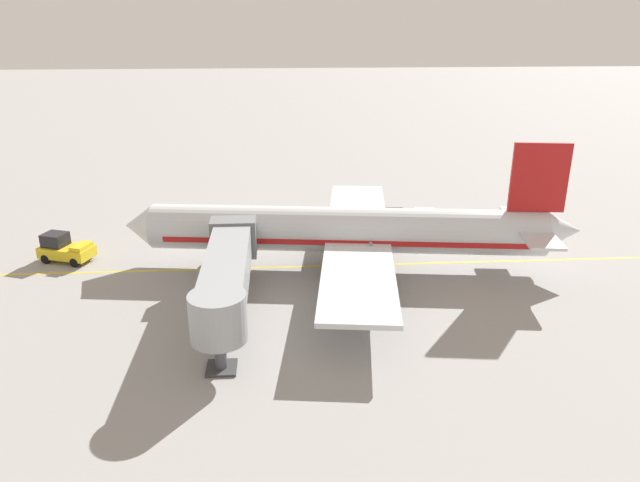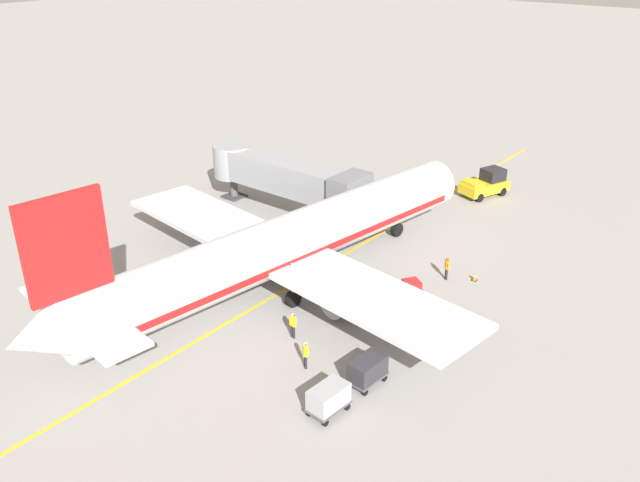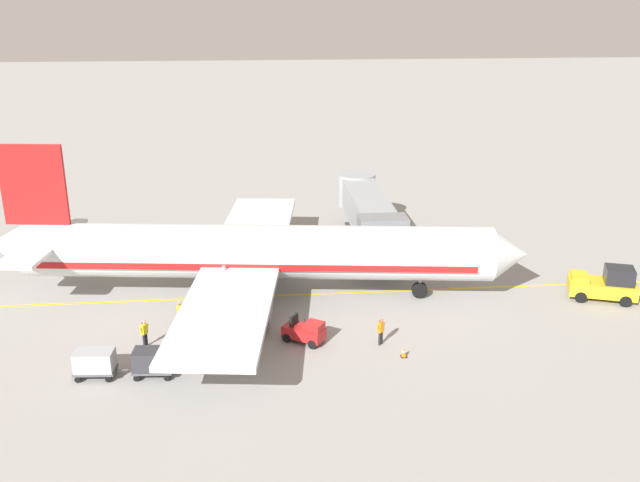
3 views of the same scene
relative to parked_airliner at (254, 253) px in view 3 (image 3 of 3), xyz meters
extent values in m
plane|color=gray|center=(0.20, -0.27, -3.19)|extent=(400.00, 400.00, 0.00)
cube|color=gold|center=(0.20, -0.27, -3.18)|extent=(0.24, 80.00, 0.01)
cylinder|color=silver|center=(0.03, 0.27, 0.10)|extent=(7.64, 32.21, 3.70)
cube|color=red|center=(0.03, 0.27, -0.36)|extent=(7.36, 29.68, 0.44)
cone|color=silver|center=(2.17, 17.34, 0.10)|extent=(3.90, 2.83, 3.63)
cone|color=silver|center=(-2.12, -17.00, 0.40)|extent=(3.47, 3.17, 3.14)
cube|color=black|center=(1.94, 15.55, 0.75)|extent=(2.89, 1.44, 0.60)
cube|color=silver|center=(-0.09, -0.72, -0.55)|extent=(30.41, 8.88, 0.36)
cylinder|color=gray|center=(-5.45, 0.75, -1.80)|extent=(2.38, 3.42, 2.00)
cylinder|color=gray|center=(5.47, -0.61, -1.80)|extent=(2.38, 3.42, 2.00)
cube|color=red|center=(-1.83, -14.61, 4.70)|extent=(0.86, 4.41, 5.50)
cube|color=silver|center=(-1.80, -14.42, 0.65)|extent=(10.25, 3.82, 0.24)
cylinder|color=black|center=(1.42, 11.38, -2.64)|extent=(0.58, 1.15, 1.10)
cylinder|color=gray|center=(1.42, 11.38, -1.09)|extent=(0.24, 0.24, 2.00)
cylinder|color=black|center=(-2.50, -1.43, -2.64)|extent=(0.58, 1.15, 1.10)
cylinder|color=gray|center=(-2.50, -1.43, -1.09)|extent=(0.24, 0.24, 2.00)
cylinder|color=black|center=(2.07, -2.00, -2.64)|extent=(0.58, 1.15, 1.10)
cylinder|color=gray|center=(2.07, -2.00, -1.09)|extent=(0.24, 0.24, 2.00)
cube|color=#93999E|center=(-7.83, 9.26, 0.30)|extent=(13.84, 2.80, 2.60)
cube|color=slate|center=(-1.71, 9.26, 0.30)|extent=(2.00, 3.50, 2.99)
cylinder|color=#93999E|center=(-14.75, 9.26, 0.30)|extent=(3.36, 3.36, 2.86)
cylinder|color=#4C4C51|center=(-14.75, 9.26, -2.09)|extent=(0.70, 0.70, 2.19)
cube|color=#38383A|center=(-14.75, 9.26, -3.11)|extent=(1.80, 1.80, 0.16)
cube|color=gold|center=(2.85, 23.87, -2.34)|extent=(3.54, 4.88, 0.90)
cube|color=black|center=(3.18, 24.80, -1.34)|extent=(2.17, 2.29, 1.10)
cube|color=gold|center=(2.34, 22.41, -1.71)|extent=(2.13, 1.66, 0.36)
cylinder|color=black|center=(3.25, 22.21, -2.79)|extent=(0.60, 0.87, 0.80)
cylinder|color=black|center=(1.49, 22.83, -2.79)|extent=(0.60, 0.87, 0.80)
cylinder|color=black|center=(4.21, 24.90, -2.79)|extent=(0.60, 0.87, 0.80)
cylinder|color=black|center=(2.45, 25.53, -2.79)|extent=(0.60, 0.87, 0.80)
cube|color=#B21E1E|center=(7.24, 2.88, -2.56)|extent=(2.37, 2.75, 0.70)
cube|color=#B21E1E|center=(7.61, 3.46, -1.99)|extent=(1.43, 1.44, 0.44)
cube|color=black|center=(6.86, 2.31, -1.89)|extent=(0.79, 0.59, 0.64)
cylinder|color=black|center=(7.31, 2.99, -1.91)|extent=(0.21, 0.26, 0.54)
cylinder|color=black|center=(7.27, 3.91, -2.91)|extent=(0.47, 0.58, 0.56)
cylinder|color=black|center=(8.17, 3.32, -2.91)|extent=(0.47, 0.58, 0.56)
cylinder|color=black|center=(6.31, 2.45, -2.91)|extent=(0.47, 0.58, 0.56)
cylinder|color=black|center=(7.21, 1.86, -2.91)|extent=(0.47, 0.58, 0.56)
cube|color=#4C4C51|center=(10.46, -5.65, -2.77)|extent=(1.45, 2.29, 0.12)
cube|color=#2D2D33|center=(10.46, -5.65, -2.16)|extent=(1.38, 2.17, 1.10)
cylinder|color=#4C4C51|center=(10.56, -4.20, -2.78)|extent=(0.12, 0.70, 0.07)
cylinder|color=black|center=(9.97, -4.79, -3.01)|extent=(0.15, 0.37, 0.36)
cylinder|color=black|center=(11.07, -4.87, -3.01)|extent=(0.15, 0.37, 0.36)
cylinder|color=black|center=(9.85, -6.43, -3.01)|extent=(0.15, 0.37, 0.36)
cylinder|color=black|center=(10.95, -6.51, -3.01)|extent=(0.15, 0.37, 0.36)
cube|color=#4C4C51|center=(10.29, -8.80, -2.77)|extent=(1.45, 2.29, 0.12)
cube|color=#999EA3|center=(10.29, -8.80, -2.16)|extent=(1.38, 2.17, 1.10)
cylinder|color=#4C4C51|center=(10.39, -7.36, -2.78)|extent=(0.12, 0.70, 0.07)
cylinder|color=black|center=(9.80, -7.94, -3.01)|extent=(0.15, 0.37, 0.36)
cylinder|color=black|center=(10.90, -8.02, -3.01)|extent=(0.15, 0.37, 0.36)
cylinder|color=black|center=(9.68, -9.59, -3.01)|extent=(0.15, 0.37, 0.36)
cylinder|color=black|center=(10.78, -9.66, -3.01)|extent=(0.15, 0.37, 0.36)
cylinder|color=#232328|center=(6.86, -6.54, -2.76)|extent=(0.15, 0.15, 0.85)
cylinder|color=#232328|center=(7.02, -6.66, -2.76)|extent=(0.15, 0.15, 0.85)
cube|color=yellow|center=(6.94, -6.60, -2.04)|extent=(0.45, 0.42, 0.60)
cylinder|color=yellow|center=(6.74, -6.46, -2.09)|extent=(0.23, 0.20, 0.57)
cylinder|color=yellow|center=(7.15, -6.75, -2.09)|extent=(0.23, 0.20, 0.57)
sphere|color=beige|center=(6.94, -6.60, -1.61)|extent=(0.22, 0.22, 0.22)
cube|color=red|center=(6.94, -6.60, -1.59)|extent=(0.26, 0.22, 0.10)
cylinder|color=#232328|center=(4.54, -4.79, -2.76)|extent=(0.15, 0.15, 0.85)
cylinder|color=#232328|center=(4.35, -4.75, -2.76)|extent=(0.15, 0.15, 0.85)
cube|color=yellow|center=(4.44, -4.77, -2.04)|extent=(0.42, 0.31, 0.60)
cylinder|color=yellow|center=(4.69, -4.82, -2.09)|extent=(0.24, 0.13, 0.57)
cylinder|color=yellow|center=(4.20, -4.72, -2.09)|extent=(0.24, 0.13, 0.57)
sphere|color=beige|center=(4.44, -4.77, -1.61)|extent=(0.22, 0.22, 0.22)
cube|color=red|center=(4.44, -4.77, -1.59)|extent=(0.27, 0.13, 0.10)
cylinder|color=#232328|center=(8.10, 7.37, -2.76)|extent=(0.15, 0.15, 0.85)
cylinder|color=#232328|center=(7.97, 7.52, -2.76)|extent=(0.15, 0.15, 0.85)
cube|color=orange|center=(8.03, 7.45, -2.04)|extent=(0.43, 0.44, 0.60)
cylinder|color=orange|center=(8.20, 7.26, -2.09)|extent=(0.22, 0.23, 0.57)
cylinder|color=orange|center=(7.86, 7.63, -2.09)|extent=(0.22, 0.23, 0.57)
sphere|color=#997051|center=(8.03, 7.45, -1.61)|extent=(0.22, 0.22, 0.22)
cube|color=red|center=(8.03, 7.45, -1.59)|extent=(0.24, 0.25, 0.10)
cube|color=black|center=(9.67, 8.53, -3.17)|extent=(0.36, 0.36, 0.04)
cone|color=orange|center=(9.67, 8.53, -2.87)|extent=(0.30, 0.30, 0.55)
cylinder|color=white|center=(9.67, 8.53, -2.84)|extent=(0.21, 0.21, 0.06)
camera|label=1|loc=(-45.05, 5.43, 16.49)|focal=33.05mm
camera|label=2|loc=(26.44, -29.68, 18.96)|focal=36.97mm
camera|label=3|loc=(44.60, 0.30, 16.44)|focal=38.68mm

